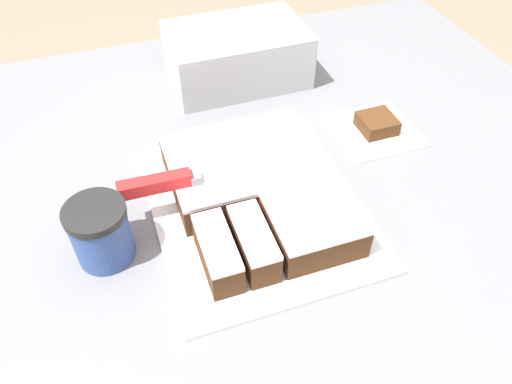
{
  "coord_description": "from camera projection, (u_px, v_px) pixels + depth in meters",
  "views": [
    {
      "loc": [
        -0.15,
        -0.56,
        1.53
      ],
      "look_at": [
        0.03,
        -0.05,
        0.98
      ],
      "focal_mm": 35.0,
      "sensor_mm": 36.0,
      "label": 1
    }
  ],
  "objects": [
    {
      "name": "countertop",
      "position": [
        238.0,
        335.0,
        1.16
      ],
      "size": [
        1.4,
        1.1,
        0.95
      ],
      "color": "slate",
      "rests_on": "ground_plane"
    },
    {
      "name": "cake",
      "position": [
        257.0,
        190.0,
        0.78
      ],
      "size": [
        0.24,
        0.31,
        0.06
      ],
      "color": "#472814",
      "rests_on": "cake_board"
    },
    {
      "name": "paper_napkin",
      "position": [
        375.0,
        131.0,
        0.94
      ],
      "size": [
        0.15,
        0.15,
        0.01
      ],
      "color": "white",
      "rests_on": "countertop"
    },
    {
      "name": "knife",
      "position": [
        177.0,
        180.0,
        0.74
      ],
      "size": [
        0.31,
        0.03,
        0.02
      ],
      "rotation": [
        0.0,
        0.0,
        -0.03
      ],
      "color": "silver",
      "rests_on": "cake"
    },
    {
      "name": "storage_box",
      "position": [
        237.0,
        55.0,
        1.03
      ],
      "size": [
        0.28,
        0.18,
        0.11
      ],
      "color": "#B2B2B7",
      "rests_on": "countertop"
    },
    {
      "name": "brownie",
      "position": [
        377.0,
        123.0,
        0.93
      ],
      "size": [
        0.06,
        0.06,
        0.03
      ],
      "color": "#472814",
      "rests_on": "paper_napkin"
    },
    {
      "name": "coffee_cup",
      "position": [
        101.0,
        233.0,
        0.7
      ],
      "size": [
        0.09,
        0.09,
        0.1
      ],
      "color": "#334C8C",
      "rests_on": "countertop"
    },
    {
      "name": "cake_board",
      "position": [
        256.0,
        206.0,
        0.8
      ],
      "size": [
        0.32,
        0.39,
        0.01
      ],
      "color": "silver",
      "rests_on": "countertop"
    }
  ]
}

